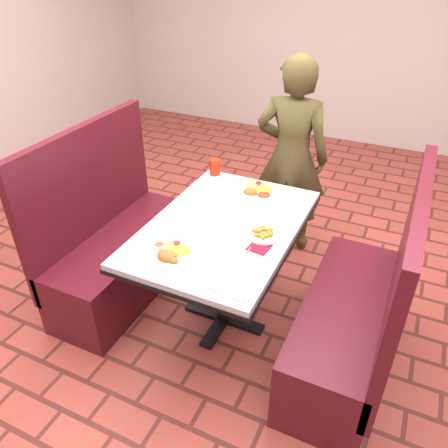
{
  "coord_description": "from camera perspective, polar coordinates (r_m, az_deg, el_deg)",
  "views": [
    {
      "loc": [
        0.89,
        -1.89,
        2.09
      ],
      "look_at": [
        0.0,
        0.0,
        0.75
      ],
      "focal_mm": 35.0,
      "sensor_mm": 36.0,
      "label": 1
    }
  ],
  "objects": [
    {
      "name": "fork_utensil",
      "position": [
        2.28,
        -6.67,
        -3.37
      ],
      "size": [
        0.02,
        0.14,
        0.0
      ],
      "primitive_type": "cube",
      "rotation": [
        0.0,
        0.0,
        0.06
      ],
      "color": "silver",
      "rests_on": "dining_table"
    },
    {
      "name": "spoon_utensil",
      "position": [
        2.25,
        2.94,
        -3.81
      ],
      "size": [
        0.01,
        0.12,
        0.0
      ],
      "primitive_type": "cube",
      "rotation": [
        0.0,
        0.0,
        -0.03
      ],
      "color": "silver",
      "rests_on": "dining_table"
    },
    {
      "name": "knife_utensil",
      "position": [
        2.23,
        -5.45,
        -4.21
      ],
      "size": [
        0.08,
        0.18,
        0.0
      ],
      "primitive_type": "cube",
      "rotation": [
        0.0,
        0.0,
        0.35
      ],
      "color": "silver",
      "rests_on": "dining_table"
    },
    {
      "name": "lettuce_shreds",
      "position": [
        2.52,
        1.4,
        0.48
      ],
      "size": [
        0.28,
        0.32,
        0.0
      ],
      "primitive_type": null,
      "color": "#90D153",
      "rests_on": "dining_table"
    },
    {
      "name": "far_dinner_plate",
      "position": [
        2.8,
        4.45,
        4.55
      ],
      "size": [
        0.28,
        0.28,
        0.07
      ],
      "rotation": [
        0.0,
        0.0,
        -0.13
      ],
      "color": "white",
      "rests_on": "dining_table"
    },
    {
      "name": "paper_napkin",
      "position": [
        2.05,
        1.41,
        -8.1
      ],
      "size": [
        0.21,
        0.17,
        0.01
      ],
      "primitive_type": "cube",
      "rotation": [
        0.0,
        0.0,
        -0.08
      ],
      "color": "white",
      "rests_on": "dining_table"
    },
    {
      "name": "dining_table",
      "position": [
        2.54,
        0.0,
        -1.82
      ],
      "size": [
        0.81,
        1.21,
        0.75
      ],
      "color": "#B9BBBE",
      "rests_on": "ground"
    },
    {
      "name": "plantain_plate",
      "position": [
        2.39,
        5.18,
        -1.29
      ],
      "size": [
        0.2,
        0.2,
        0.03
      ],
      "rotation": [
        0.0,
        0.0,
        0.41
      ],
      "color": "white",
      "rests_on": "dining_table"
    },
    {
      "name": "near_dinner_plate",
      "position": [
        2.24,
        -6.74,
        -3.55
      ],
      "size": [
        0.25,
        0.25,
        0.08
      ],
      "rotation": [
        0.0,
        0.0,
        -0.15
      ],
      "color": "white",
      "rests_on": "dining_table"
    },
    {
      "name": "maroon_napkin",
      "position": [
        2.3,
        4.61,
        -3.07
      ],
      "size": [
        0.12,
        0.12,
        0.0
      ],
      "primitive_type": "cube",
      "rotation": [
        0.0,
        0.0,
        -0.12
      ],
      "color": "maroon",
      "rests_on": "dining_table"
    },
    {
      "name": "red_tumbler",
      "position": [
        3.02,
        -1.21,
        7.46
      ],
      "size": [
        0.07,
        0.07,
        0.11
      ],
      "primitive_type": "cylinder",
      "color": "red",
      "rests_on": "dining_table"
    },
    {
      "name": "booth_bench_right",
      "position": [
        2.59,
        16.58,
        -11.96
      ],
      "size": [
        0.47,
        1.2,
        1.17
      ],
      "color": "#53131D",
      "rests_on": "ground"
    },
    {
      "name": "booth_bench_left",
      "position": [
        3.09,
        -13.56,
        -3.17
      ],
      "size": [
        0.47,
        1.2,
        1.17
      ],
      "color": "#53131D",
      "rests_on": "ground"
    },
    {
      "name": "diner_person",
      "position": [
        3.33,
        8.79,
        8.58
      ],
      "size": [
        0.58,
        0.41,
        1.51
      ],
      "primitive_type": "imported",
      "rotation": [
        0.0,
        0.0,
        3.23
      ],
      "color": "brown",
      "rests_on": "ground"
    }
  ]
}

